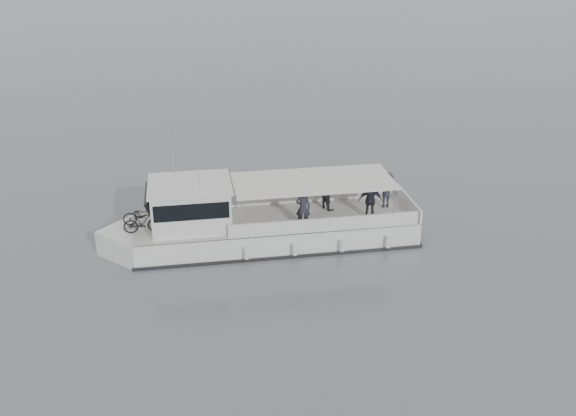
# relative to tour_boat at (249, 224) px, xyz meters

# --- Properties ---
(ground) EXTENTS (1400.00, 1400.00, 0.00)m
(ground) POSITION_rel_tour_boat_xyz_m (-0.52, 1.93, -0.92)
(ground) COLOR slate
(ground) RESTS_ON ground
(tour_boat) EXTENTS (13.11, 6.92, 5.58)m
(tour_boat) POSITION_rel_tour_boat_xyz_m (0.00, 0.00, 0.00)
(tour_boat) COLOR white
(tour_boat) RESTS_ON ground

